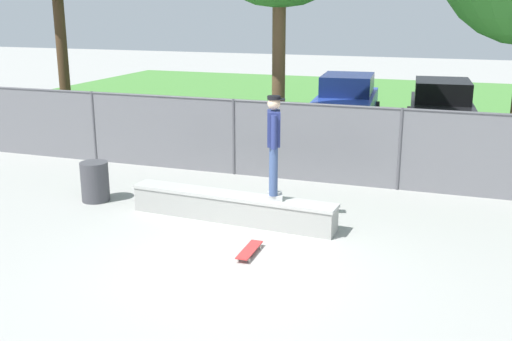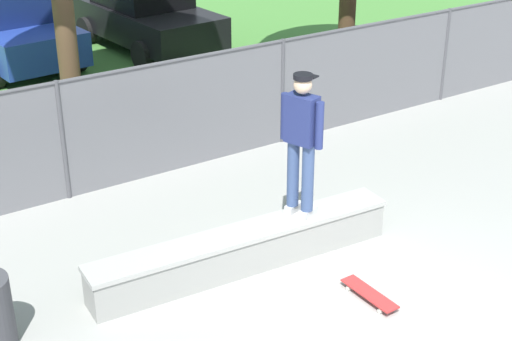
{
  "view_description": "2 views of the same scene",
  "coord_description": "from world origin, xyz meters",
  "px_view_note": "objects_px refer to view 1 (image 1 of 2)",
  "views": [
    {
      "loc": [
        3.09,
        -7.89,
        3.84
      ],
      "look_at": [
        -0.35,
        2.0,
        0.97
      ],
      "focal_mm": 42.23,
      "sensor_mm": 36.0,
      "label": 1
    },
    {
      "loc": [
        -5.08,
        -4.93,
        5.13
      ],
      "look_at": [
        -0.42,
        2.15,
        1.12
      ],
      "focal_mm": 53.82,
      "sensor_mm": 36.0,
      "label": 2
    }
  ],
  "objects_px": {
    "car_black": "(441,108)",
    "trash_bin": "(95,182)",
    "skateboard": "(249,250)",
    "car_blue": "(346,100)",
    "skateboarder": "(274,142)",
    "concrete_ledge": "(232,207)"
  },
  "relations": [
    {
      "from": "concrete_ledge",
      "to": "car_blue",
      "type": "bearing_deg",
      "value": 88.78
    },
    {
      "from": "concrete_ledge",
      "to": "skateboard",
      "type": "relative_size",
      "value": 4.97
    },
    {
      "from": "car_black",
      "to": "skateboarder",
      "type": "bearing_deg",
      "value": -104.53
    },
    {
      "from": "car_black",
      "to": "concrete_ledge",
      "type": "bearing_deg",
      "value": -109.15
    },
    {
      "from": "skateboard",
      "to": "car_blue",
      "type": "xyz_separation_m",
      "value": [
        -0.63,
        11.2,
        0.77
      ]
    },
    {
      "from": "skateboard",
      "to": "car_black",
      "type": "height_order",
      "value": "car_black"
    },
    {
      "from": "skateboarder",
      "to": "trash_bin",
      "type": "bearing_deg",
      "value": 176.67
    },
    {
      "from": "concrete_ledge",
      "to": "skateboard",
      "type": "distance_m",
      "value": 1.61
    },
    {
      "from": "skateboarder",
      "to": "skateboard",
      "type": "height_order",
      "value": "skateboarder"
    },
    {
      "from": "car_black",
      "to": "trash_bin",
      "type": "height_order",
      "value": "car_black"
    },
    {
      "from": "car_black",
      "to": "car_blue",
      "type": "bearing_deg",
      "value": 169.84
    },
    {
      "from": "concrete_ledge",
      "to": "trash_bin",
      "type": "xyz_separation_m",
      "value": [
        -3.05,
        0.2,
        0.14
      ]
    },
    {
      "from": "car_blue",
      "to": "skateboard",
      "type": "bearing_deg",
      "value": -86.77
    },
    {
      "from": "concrete_ledge",
      "to": "car_blue",
      "type": "distance_m",
      "value": 9.85
    },
    {
      "from": "skateboarder",
      "to": "car_blue",
      "type": "height_order",
      "value": "skateboarder"
    },
    {
      "from": "skateboard",
      "to": "car_black",
      "type": "relative_size",
      "value": 0.19
    },
    {
      "from": "skateboarder",
      "to": "skateboard",
      "type": "bearing_deg",
      "value": -88.73
    },
    {
      "from": "skateboard",
      "to": "trash_bin",
      "type": "relative_size",
      "value": 1.0
    },
    {
      "from": "car_black",
      "to": "trash_bin",
      "type": "relative_size",
      "value": 5.38
    },
    {
      "from": "skateboard",
      "to": "trash_bin",
      "type": "height_order",
      "value": "trash_bin"
    },
    {
      "from": "skateboard",
      "to": "car_blue",
      "type": "distance_m",
      "value": 11.24
    },
    {
      "from": "car_black",
      "to": "trash_bin",
      "type": "xyz_separation_m",
      "value": [
        -6.27,
        -9.1,
        -0.44
      ]
    }
  ]
}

